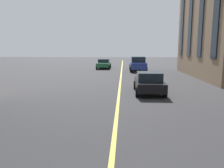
% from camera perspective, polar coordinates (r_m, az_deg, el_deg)
% --- Properties ---
extents(lane_centre_line, '(80.00, 0.16, 0.01)m').
position_cam_1_polar(lane_centre_line, '(15.24, 1.91, -1.86)').
color(lane_centre_line, '#D8C64C').
rests_on(lane_centre_line, ground_plane).
extents(car_blue_far, '(4.70, 2.14, 1.88)m').
position_cam_1_polar(car_blue_far, '(28.92, 6.75, 5.28)').
color(car_blue_far, navy).
rests_on(car_blue_far, ground_plane).
extents(car_black_near, '(3.90, 1.89, 1.40)m').
position_cam_1_polar(car_black_near, '(14.74, 9.59, 0.38)').
color(car_black_near, black).
rests_on(car_black_near, ground_plane).
extents(car_green_mid, '(4.40, 1.95, 1.37)m').
position_cam_1_polar(car_green_mid, '(32.67, -2.15, 5.32)').
color(car_green_mid, '#1E6038').
rests_on(car_green_mid, ground_plane).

